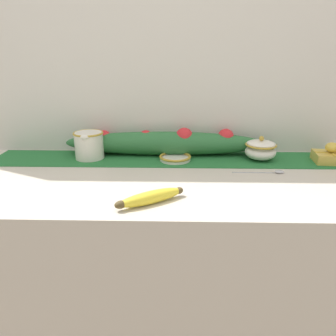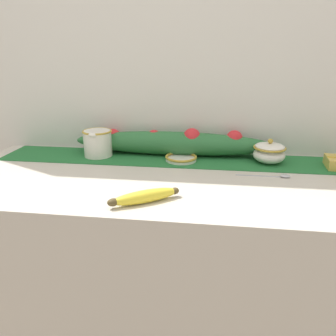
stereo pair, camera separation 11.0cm
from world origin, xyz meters
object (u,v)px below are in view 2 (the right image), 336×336
object	(u,v)px
cream_pitcher	(98,142)
banana	(145,196)
spoon	(280,176)
small_dish	(181,158)
sugar_bowl	(269,152)

from	to	relation	value
cream_pitcher	banana	size ratio (longest dim) A/B	0.71
cream_pitcher	spoon	bearing A→B (deg)	-12.08
banana	small_dish	bearing A→B (deg)	80.15
cream_pitcher	banana	bearing A→B (deg)	-55.99
sugar_bowl	spoon	size ratio (longest dim) A/B	0.66
cream_pitcher	sugar_bowl	world-z (taller)	cream_pitcher
banana	sugar_bowl	bearing A→B (deg)	45.22
cream_pitcher	spoon	size ratio (longest dim) A/B	0.75
banana	spoon	distance (m)	0.51
small_dish	spoon	size ratio (longest dim) A/B	0.68
cream_pitcher	small_dish	bearing A→B (deg)	-3.26
sugar_bowl	spoon	distance (m)	0.16
banana	cream_pitcher	bearing A→B (deg)	124.01
small_dish	cream_pitcher	bearing A→B (deg)	176.74
small_dish	banana	bearing A→B (deg)	-99.85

